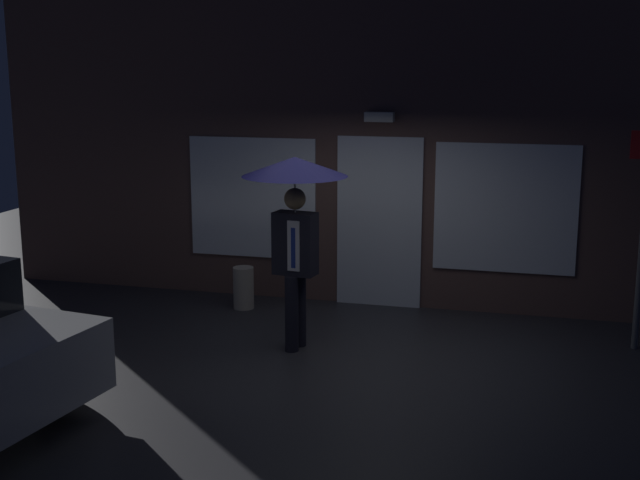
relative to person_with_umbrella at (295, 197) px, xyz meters
name	(u,v)px	position (x,y,z in m)	size (l,w,h in m)	color
ground_plane	(339,360)	(0.56, -0.26, -1.70)	(18.00, 18.00, 0.00)	#2D2D33
building_facade	(383,150)	(0.56, 2.08, 0.31)	(10.60, 0.48, 4.06)	brown
person_with_umbrella	(295,197)	(0.00, 0.00, 0.00)	(1.14, 1.14, 2.14)	black
sidewalk_bollard	(243,288)	(-1.09, 1.32, -1.43)	(0.26, 0.26, 0.54)	#B2A899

